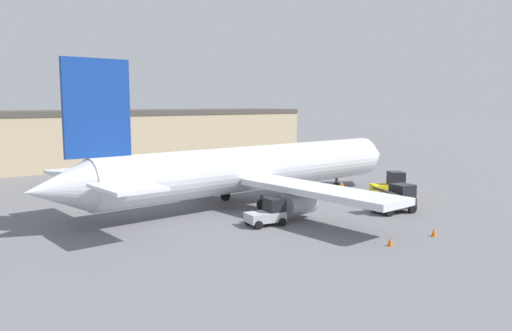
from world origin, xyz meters
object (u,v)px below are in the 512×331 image
object	(u,v)px
ground_crew_worker	(341,191)
pushback_tug	(390,186)
airplane	(248,169)
belt_loader_truck	(396,199)
safety_cone_far	(390,242)
baggage_tug	(268,213)
safety_cone_near	(434,232)

from	to	relation	value
ground_crew_worker	pushback_tug	distance (m)	5.22
airplane	belt_loader_truck	xyz separation A→B (m)	(7.87, -10.17, -2.13)
safety_cone_far	ground_crew_worker	bearing A→B (deg)	54.72
baggage_tug	safety_cone_far	world-z (taller)	baggage_tug
baggage_tug	ground_crew_worker	bearing A→B (deg)	25.25
ground_crew_worker	baggage_tug	bearing A→B (deg)	106.42
baggage_tug	safety_cone_far	xyz separation A→B (m)	(2.73, -9.05, -0.63)
airplane	safety_cone_near	xyz separation A→B (m)	(3.69, -16.52, -2.96)
belt_loader_truck	safety_cone_near	size ratio (longest dim) A/B	6.91
airplane	ground_crew_worker	bearing A→B (deg)	-27.67
ground_crew_worker	belt_loader_truck	distance (m)	6.42
safety_cone_far	safety_cone_near	bearing A→B (deg)	-4.22
airplane	belt_loader_truck	distance (m)	13.03
belt_loader_truck	safety_cone_far	xyz separation A→B (m)	(-8.49, -6.03, -0.83)
ground_crew_worker	belt_loader_truck	bearing A→B (deg)	177.26
safety_cone_near	safety_cone_far	bearing A→B (deg)	175.78
safety_cone_near	ground_crew_worker	bearing A→B (deg)	70.62
ground_crew_worker	belt_loader_truck	size ratio (longest dim) A/B	0.44
belt_loader_truck	safety_cone_far	world-z (taller)	belt_loader_truck
airplane	pushback_tug	size ratio (longest dim) A/B	11.11
belt_loader_truck	safety_cone_far	bearing A→B (deg)	-135.40
ground_crew_worker	safety_cone_far	distance (m)	15.25
pushback_tug	safety_cone_near	bearing A→B (deg)	-99.80
airplane	baggage_tug	world-z (taller)	airplane
airplane	belt_loader_truck	size ratio (longest dim) A/B	10.18
airplane	baggage_tug	distance (m)	8.23
baggage_tug	belt_loader_truck	size ratio (longest dim) A/B	0.80
baggage_tug	pushback_tug	bearing A→B (deg)	14.32
baggage_tug	pushback_tug	xyz separation A→B (m)	(16.41, 1.57, 0.20)
airplane	baggage_tug	bearing A→B (deg)	-118.10
airplane	safety_cone_near	distance (m)	17.18
pushback_tug	safety_cone_far	xyz separation A→B (m)	(-13.69, -10.62, -0.84)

